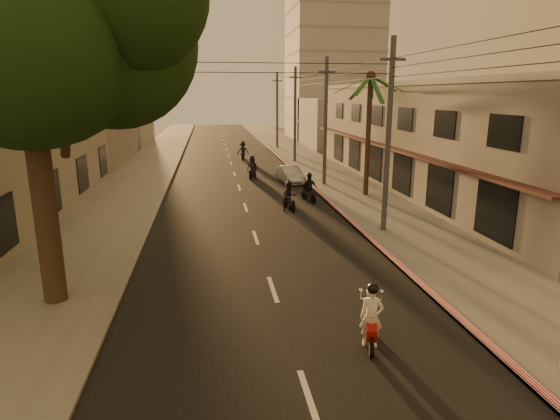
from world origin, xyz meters
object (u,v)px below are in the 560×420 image
Objects in this scene: palm_tree at (370,83)px; scooter_far_a at (252,168)px; parked_car at (290,175)px; broadleaf_tree at (38,22)px; scooter_mid_a at (289,197)px; scooter_far_b at (243,151)px; scooter_mid_b at (309,189)px; scooter_red at (371,318)px.

palm_tree reaches higher than scooter_far_a.
parked_car is at bearing 127.14° from palm_tree.
palm_tree is (14.61, 13.86, -1.33)m from broadleaf_tree.
broadleaf_tree reaches higher than scooter_mid_a.
palm_tree is 4.19× the size of scooter_far_b.
palm_tree is at bearing 17.13° from scooter_mid_a.
scooter_far_a is 10.87m from scooter_far_b.
scooter_far_a is at bearing 134.37° from parked_car.
scooter_far_b reaches higher than scooter_far_a.
scooter_mid_a is 2.56m from scooter_mid_b.
scooter_far_b is (0.04, 10.87, 0.04)m from scooter_far_a.
scooter_far_b is 13.32m from parked_car.
scooter_mid_a is at bearing -65.00° from scooter_far_a.
parked_car is (1.49, 8.43, -0.15)m from scooter_mid_a.
broadleaf_tree is 34.12m from scooter_far_b.
scooter_mid_b reaches higher than scooter_red.
scooter_mid_b is at bearing 40.45° from scooter_mid_a.
palm_tree is at bearing -29.59° from scooter_far_a.
scooter_mid_b is at bearing -165.50° from palm_tree.
palm_tree is 11.93m from scooter_far_a.
parked_car is (1.84, 23.37, -0.16)m from scooter_red.
scooter_red is 14.94m from scooter_mid_a.
palm_tree is at bearing 0.37° from scooter_mid_b.
broadleaf_tree is 6.95× the size of scooter_mid_a.
scooter_far_b reaches higher than scooter_mid_b.
palm_tree reaches higher than scooter_mid_b.
scooter_red is at bearing -102.88° from scooter_mid_a.
scooter_mid_a is 8.57m from parked_car.
scooter_mid_a is 21.52m from scooter_far_b.
scooter_mid_a is at bearing 50.08° from broadleaf_tree.
scooter_far_b is (-0.76, 36.43, 0.09)m from scooter_red.
scooter_mid_b is 9.03m from scooter_far_a.
palm_tree is 7.55m from scooter_mid_b.
palm_tree is 4.46× the size of scooter_mid_b.
scooter_far_b is at bearing 76.19° from broadleaf_tree.
scooter_red is at bearing -110.58° from scooter_mid_b.
scooter_mid_b is 6.42m from parked_car.
scooter_mid_a is at bearing -151.31° from palm_tree.
broadleaf_tree is 16.05m from scooter_mid_a.
scooter_red is at bearing -100.33° from parked_car.
scooter_mid_a is at bearing -105.87° from parked_car.
scooter_mid_a is 10.69m from scooter_far_a.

